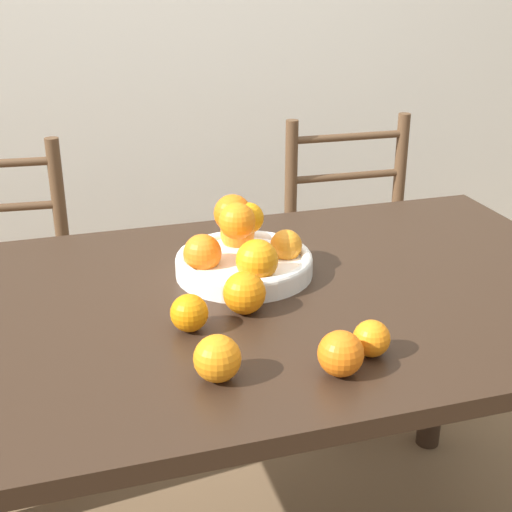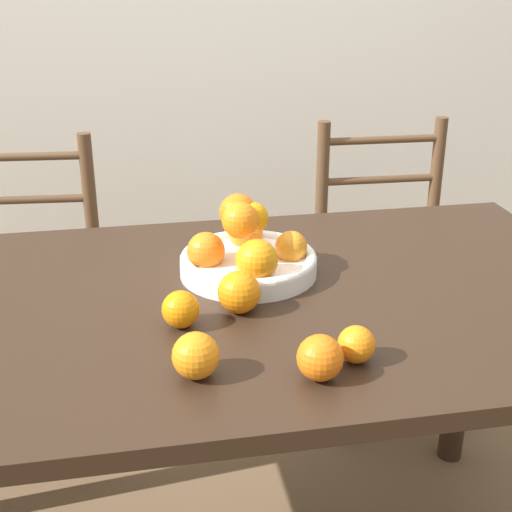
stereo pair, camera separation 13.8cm
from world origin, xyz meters
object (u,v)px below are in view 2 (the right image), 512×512
Objects in this scene: orange_loose_1 at (356,344)px; chair_right at (388,272)px; chair_left at (26,301)px; orange_loose_2 at (320,358)px; orange_loose_4 at (181,309)px; orange_loose_0 at (239,292)px; fruit_bowl at (247,253)px; orange_loose_3 at (196,356)px.

chair_right reaches higher than orange_loose_1.
orange_loose_2 is at bearing -54.90° from chair_left.
chair_left is at bearing 115.79° from orange_loose_4.
orange_loose_0 is at bearing -126.12° from chair_right.
fruit_bowl is 0.91m from chair_right.
orange_loose_3 is at bearing -123.96° from chair_right.
orange_loose_3 is at bearing 167.85° from orange_loose_2.
chair_left is at bearing 120.04° from orange_loose_2.
orange_loose_0 reaches higher than orange_loose_1.
chair_left is at bearing 123.06° from orange_loose_0.
orange_loose_3 is at bearing -62.70° from chair_left.
orange_loose_2 is at bearing -115.02° from chair_right.
chair_left is (-0.66, 0.99, -0.35)m from orange_loose_1.
orange_loose_1 is at bearing -0.40° from orange_loose_3.
orange_loose_3 reaches higher than orange_loose_4.
chair_left is (-0.39, 0.81, -0.35)m from orange_loose_4.
orange_loose_1 is 0.08m from orange_loose_2.
orange_loose_3 is 0.17m from orange_loose_4.
fruit_bowl is 3.77× the size of orange_loose_3.
orange_loose_1 is at bearing 28.47° from orange_loose_2.
orange_loose_2 reaches higher than orange_loose_4.
chair_right reaches higher than orange_loose_2.
orange_loose_3 is 0.08× the size of chair_left.
chair_left is at bearing -178.25° from chair_right.
orange_loose_1 is 0.84× the size of orange_loose_2.
orange_loose_0 is at bearing 63.49° from orange_loose_3.
chair_left reaches higher than orange_loose_1.
orange_loose_0 is 1.08× the size of orange_loose_2.
orange_loose_4 is at bearing 147.70° from orange_loose_1.
chair_left is (-0.51, 0.78, -0.36)m from orange_loose_0.
orange_loose_1 is (0.16, -0.21, -0.01)m from orange_loose_0.
orange_loose_4 is 0.07× the size of chair_left.
orange_loose_3 is 1.12m from chair_left.
orange_loose_1 is 0.07× the size of chair_left.
orange_loose_4 is (-0.16, -0.20, -0.01)m from fruit_bowl.
fruit_bowl is at bearing -43.03° from chair_left.
orange_loose_1 is at bearing -32.30° from orange_loose_4.
orange_loose_1 is at bearing -112.54° from chair_right.
fruit_bowl is 0.40m from orange_loose_3.
fruit_bowl is 4.57× the size of orange_loose_1.
chair_right reaches higher than orange_loose_4.
chair_right is (0.52, 1.02, -0.35)m from orange_loose_2.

